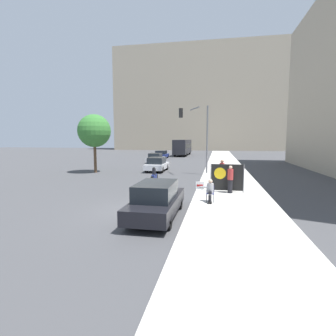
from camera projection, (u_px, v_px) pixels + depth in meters
ground_plane at (141, 212)px, 12.25m from camera, size 160.00×160.00×0.00m
sidewalk_curb at (226, 172)px, 26.09m from camera, size 4.31×90.00×0.13m
building_backdrop_far at (200, 100)px, 80.49m from camera, size 52.00×12.00×30.76m
seated_protester at (210, 190)px, 13.52m from camera, size 0.94×0.77×1.18m
jogger_on_sidewalk at (230, 179)px, 15.72m from camera, size 0.34×0.34×1.66m
pedestrian_behind at (222, 173)px, 17.89m from camera, size 0.34×0.34×1.85m
protest_banner at (227, 177)px, 15.99m from camera, size 2.02×0.06×1.72m
traffic_light_pole at (198, 129)px, 24.24m from camera, size 2.65×2.42×6.31m
parked_car_curbside at (157, 200)px, 11.28m from camera, size 1.76×4.79×1.55m
car_on_road_nearest at (157, 164)px, 27.43m from camera, size 1.83×4.18×1.46m
car_on_road_midblock at (156, 158)px, 36.90m from camera, size 1.84×4.16×1.38m
car_on_road_distant at (161, 155)px, 44.96m from camera, size 1.85×4.58×1.37m
city_bus_on_road at (183, 146)px, 53.37m from camera, size 2.48×11.41×3.18m
motorcycle_on_road at (154, 176)px, 20.23m from camera, size 0.28×2.10×1.23m
street_tree_near_curb at (94, 131)px, 25.97m from camera, size 3.25×3.25×5.81m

